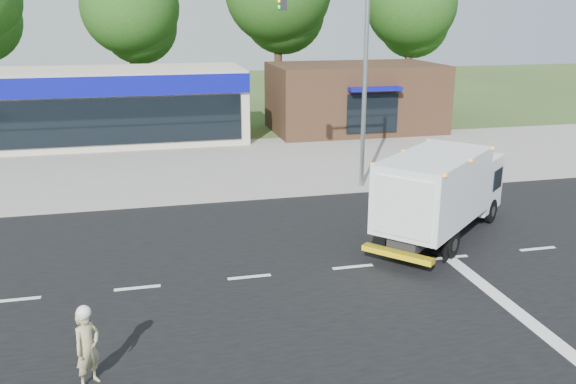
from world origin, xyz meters
The scene contains 11 objects.
ground centered at (0.00, 0.00, 0.00)m, with size 120.00×120.00×0.00m, color #385123.
road_asphalt centered at (0.00, 0.00, 0.00)m, with size 60.00×14.00×0.02m, color black.
sidewalk centered at (0.00, 8.20, 0.06)m, with size 60.00×2.40×0.12m, color gray.
parking_apron centered at (0.00, 14.00, 0.01)m, with size 60.00×9.00×0.02m, color gray.
lane_markings centered at (1.35, -1.35, 0.02)m, with size 55.20×7.00×0.01m.
ems_box_truck centered at (3.46, 1.59, 1.67)m, with size 6.23×5.85×2.90m.
emergency_worker centered at (-6.88, -4.20, 0.84)m, with size 0.68×0.68×1.70m.
retail_strip_mall centered at (-9.00, 19.93, 2.01)m, with size 18.00×6.20×4.00m.
brown_storefront centered at (7.00, 19.98, 2.00)m, with size 10.00×6.70×4.00m.
traffic_signal_pole centered at (2.35, 7.60, 4.92)m, with size 3.51×0.25×8.00m.
background_trees centered at (-0.85, 28.16, 7.38)m, with size 36.77×7.39×12.10m.
Camera 1 is at (-5.51, -15.22, 7.04)m, focal length 38.00 mm.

